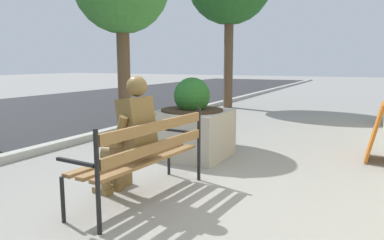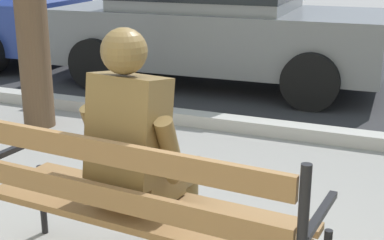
{
  "view_description": "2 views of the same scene",
  "coord_description": "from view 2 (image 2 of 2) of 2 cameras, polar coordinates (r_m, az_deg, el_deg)",
  "views": [
    {
      "loc": [
        -3.28,
        -2.1,
        1.5
      ],
      "look_at": [
        1.86,
        0.48,
        0.6
      ],
      "focal_mm": 34.04,
      "sensor_mm": 36.0,
      "label": 1
    },
    {
      "loc": [
        1.18,
        -2.1,
        1.73
      ],
      "look_at": [
        -0.04,
        0.8,
        0.75
      ],
      "focal_mm": 52.68,
      "sensor_mm": 36.0,
      "label": 2
    }
  ],
  "objects": [
    {
      "name": "street_surface",
      "position": [
        9.82,
        15.64,
        6.53
      ],
      "size": [
        60.0,
        9.0,
        0.01
      ],
      "primitive_type": "cube",
      "color": "#2D2D30",
      "rests_on": "ground"
    },
    {
      "name": "bronze_statue_seated",
      "position": [
        2.9,
        -4.41,
        -4.19
      ],
      "size": [
        0.71,
        0.78,
        1.37
      ],
      "color": "brown",
      "rests_on": "ground"
    },
    {
      "name": "park_bench",
      "position": [
        2.77,
        -5.91,
        -8.09
      ],
      "size": [
        1.83,
        0.67,
        0.95
      ],
      "color": "olive",
      "rests_on": "ground"
    },
    {
      "name": "parked_car_grey",
      "position": [
        7.29,
        2.29,
        10.26
      ],
      "size": [
        4.16,
        2.04,
        1.56
      ],
      "color": "slate",
      "rests_on": "ground"
    },
    {
      "name": "curb_stone",
      "position": [
        5.4,
        9.05,
        -0.93
      ],
      "size": [
        60.0,
        0.2,
        0.12
      ],
      "primitive_type": "cube",
      "color": "#B2AFA8",
      "rests_on": "ground"
    }
  ]
}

